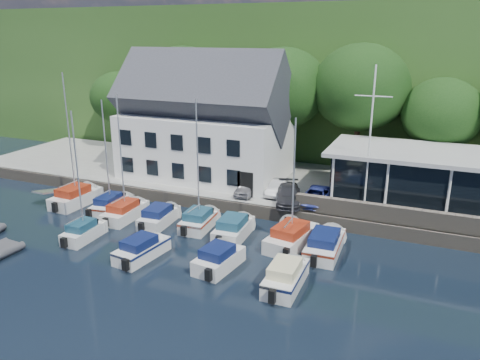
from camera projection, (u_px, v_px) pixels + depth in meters
The scene contains 31 objects.
ground at pixel (184, 287), 25.56m from camera, with size 180.00×180.00×0.00m, color black.
quay at pixel (283, 186), 40.79m from camera, with size 60.00×13.00×1.00m, color #969791.
quay_face at pixel (256, 211), 35.07m from camera, with size 60.00×0.30×1.00m, color #665F52.
hillside at pixel (366, 66), 77.62m from camera, with size 160.00×75.00×16.00m, color #2B4D1D.
field_patch at pixel (426, 15), 79.23m from camera, with size 50.00×30.00×0.30m, color olive.
harbor_building at pixel (205, 127), 41.04m from camera, with size 14.40×8.20×8.70m, color white, non-canonical shape.
club_pavilion at pixel (419, 178), 34.62m from camera, with size 13.20×7.20×4.10m, color black, non-canonical shape.
seawall at pixel (429, 220), 30.65m from camera, with size 18.00×0.50×1.20m, color #665F52.
gangway at pixel (66, 197), 39.58m from camera, with size 1.20×6.00×1.40m, color silver, non-canonical shape.
car_silver at pixel (246, 187), 37.14m from camera, with size 1.35×3.35×1.14m, color #B0B0B5.
car_white at pixel (278, 187), 37.12m from camera, with size 1.20×3.43×1.13m, color silver.
car_dgrey at pixel (288, 195), 35.23m from camera, with size 1.81×4.46×1.29m, color #2D2D32.
car_blue at pixel (316, 195), 35.07m from camera, with size 1.47×3.71×1.27m, color #2E398E.
flagpole at pixel (370, 141), 32.11m from camera, with size 2.48×0.20×10.32m, color white, non-canonical shape.
tree_0 at pixel (120, 110), 51.15m from camera, with size 6.11×6.11×8.35m, color black, non-canonical shape.
tree_1 at pixel (184, 103), 46.85m from camera, with size 8.15×8.15×11.14m, color black, non-canonical shape.
tree_2 at pixel (283, 109), 43.23m from camera, with size 8.15×8.15×11.13m, color black, non-canonical shape.
tree_3 at pixel (359, 110), 41.21m from camera, with size 8.44×8.44×11.54m, color black, non-canonical shape.
tree_4 at pixel (439, 132), 38.77m from camera, with size 6.52×6.52×8.90m, color black, non-canonical shape.
boat_r1_0 at pixel (70, 147), 36.48m from camera, with size 2.16×6.32×9.61m, color silver, non-canonical shape.
boat_r1_1 at pixel (107, 160), 35.33m from camera, with size 1.67×5.78×8.29m, color silver, non-canonical shape.
boat_r1_2 at pixel (122, 164), 33.78m from camera, with size 1.86×5.89×8.49m, color silver, non-canonical shape.
boat_r1_3 at pixel (159, 215), 33.90m from camera, with size 1.85×5.41×1.38m, color silver, non-canonical shape.
boat_r1_4 at pixel (198, 170), 32.09m from camera, with size 1.93×5.17×8.56m, color silver, non-canonical shape.
boat_r1_5 at pixel (234, 227), 31.66m from camera, with size 1.97×5.62×1.51m, color silver, non-canonical shape.
boat_r1_6 at pixel (294, 177), 29.23m from camera, with size 2.12×6.59×9.43m, color silver, non-canonical shape.
boat_r1_7 at pixel (325, 242), 29.44m from camera, with size 2.09×6.49×1.43m, color silver, non-canonical shape.
boat_r2_1 at pixel (79, 181), 30.32m from camera, with size 1.56×4.78×8.22m, color silver, non-canonical shape.
boat_r2_2 at pixel (142, 247), 28.78m from camera, with size 1.78×5.39×1.41m, color silver, non-canonical shape.
boat_r2_3 at pixel (219, 257), 27.47m from camera, with size 1.90×4.95×1.46m, color silver, non-canonical shape.
boat_r2_4 at pixel (286, 274), 25.44m from camera, with size 1.85×5.62×1.53m, color silver, non-canonical shape.
Camera 1 is at (11.60, -19.63, 13.31)m, focal length 35.00 mm.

